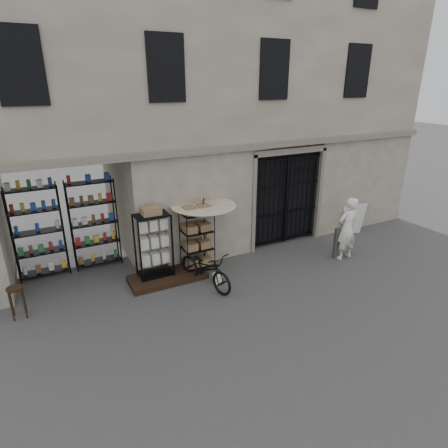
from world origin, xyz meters
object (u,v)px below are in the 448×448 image
wooden_stool (18,302)px  shopkeeper (343,258)px  market_umbrella (204,208)px  steel_bollard (336,243)px  white_bucket (218,278)px  wire_rack (197,241)px  bicycle (206,285)px  easel_sign (353,217)px  display_cabinet (154,249)px

wooden_stool → shopkeeper: wooden_stool is taller
market_umbrella → steel_bollard: (3.75, -1.15, -1.31)m
white_bucket → wooden_stool: size_ratio=0.35×
wire_rack → bicycle: bearing=-119.5°
white_bucket → easel_sign: 5.72m
white_bucket → steel_bollard: steel_bollard is taller
easel_sign → shopkeeper: bearing=-125.3°
white_bucket → wooden_stool: 4.65m
display_cabinet → wire_rack: bearing=-18.9°
wire_rack → display_cabinet: bearing=159.2°
bicycle → wire_rack: bearing=62.9°
display_cabinet → wire_rack: size_ratio=1.02×
wire_rack → wooden_stool: 4.43m
display_cabinet → market_umbrella: 1.66m
wire_rack → market_umbrella: 0.92m
display_cabinet → easel_sign: display_cabinet is taller
market_umbrella → wooden_stool: bearing=-177.3°
wooden_stool → easel_sign: easel_sign is taller
wire_rack → market_umbrella: market_umbrella is taller
wire_rack → wooden_stool: size_ratio=2.41×
market_umbrella → white_bucket: (-0.03, -0.88, -1.65)m
display_cabinet → shopkeeper: (5.37, -1.30, -0.90)m
display_cabinet → market_umbrella: (1.41, -0.01, 0.87)m
steel_bollard → easel_sign: easel_sign is taller
white_bucket → steel_bollard: size_ratio=0.28×
market_umbrella → steel_bollard: market_umbrella is taller
steel_bollard → easel_sign: size_ratio=0.81×
bicycle → wooden_stool: (-4.25, 0.66, 0.39)m
wooden_stool → easel_sign: (10.22, 0.24, 0.19)m
market_umbrella → bicycle: size_ratio=1.33×
market_umbrella → white_bucket: 1.87m
wire_rack → easel_sign: wire_rack is taller
market_umbrella → easel_sign: (5.60, 0.02, -1.19)m
wire_rack → bicycle: wire_rack is taller
steel_bollard → market_umbrella: bearing=162.9°
display_cabinet → white_bucket: 1.82m
shopkeeper → bicycle: bearing=-8.2°
display_cabinet → wooden_stool: display_cabinet is taller
bicycle → market_umbrella: bearing=50.0°
steel_bollard → display_cabinet: bearing=167.4°
steel_bollard → shopkeeper: (0.20, -0.14, -0.46)m
white_bucket → shopkeeper: bearing=-5.9°
bicycle → display_cabinet: bearing=122.9°
wire_rack → market_umbrella: size_ratio=0.73×
market_umbrella → shopkeeper: bearing=-18.2°
white_bucket → steel_bollard: (3.78, -0.27, 0.33)m
wire_rack → bicycle: (-0.15, -0.85, -0.87)m
wire_rack → market_umbrella: bearing=-12.8°
wire_rack → shopkeeper: wire_rack is taller
market_umbrella → shopkeeper: (3.95, -1.30, -1.77)m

